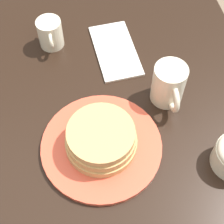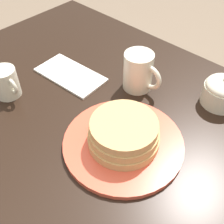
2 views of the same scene
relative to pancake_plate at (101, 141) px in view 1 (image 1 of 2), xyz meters
name	(u,v)px [view 1 (image 1 of 2)]	position (x,y,z in m)	size (l,w,h in m)	color
dining_table	(97,170)	(0.00, -0.01, -0.15)	(1.31, 0.88, 0.76)	black
pancake_plate	(101,141)	(0.00, 0.00, 0.00)	(0.27, 0.27, 0.07)	#DB5138
coffee_mug	(169,85)	(-0.10, 0.18, 0.03)	(0.11, 0.08, 0.10)	beige
creamer_pitcher	(50,33)	(-0.33, -0.08, 0.01)	(0.10, 0.07, 0.09)	beige
napkin	(115,50)	(-0.27, 0.08, -0.02)	(0.21, 0.12, 0.01)	silver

